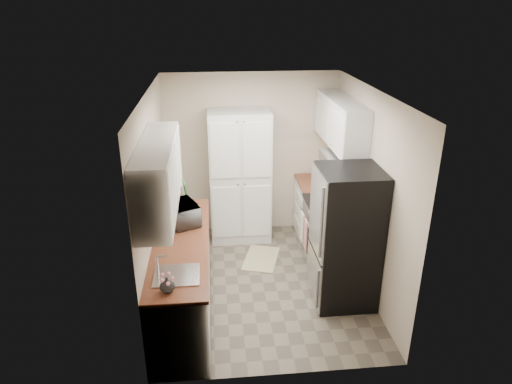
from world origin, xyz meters
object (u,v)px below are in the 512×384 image
Objects in this scene: microwave at (183,213)px; toaster_oven at (326,175)px; electric_range at (330,233)px; refrigerator at (346,237)px; wine_bottle at (173,201)px; pantry_cabinet at (240,177)px.

toaster_oven is (2.07, 1.22, -0.03)m from microwave.
microwave is at bearing -169.36° from electric_range.
refrigerator is at bearing -127.24° from microwave.
refrigerator is 2.20m from wine_bottle.
pantry_cabinet is 1.35m from wine_bottle.
pantry_cabinet is at bearing -159.08° from toaster_oven.
electric_range is at bearing -73.58° from toaster_oven.
wine_bottle is at bearing -0.40° from microwave.
electric_range is 2.41× the size of microwave.
refrigerator is 5.32× the size of wine_bottle.
microwave is (-1.95, -0.37, 0.57)m from electric_range.
wine_bottle is at bearing -133.53° from toaster_oven.
pantry_cabinet reaches higher than toaster_oven.
microwave is at bearing -65.88° from wine_bottle.
pantry_cabinet is 4.27× the size of microwave.
pantry_cabinet is at bearing 141.78° from electric_range.
microwave is 1.47× the size of wine_bottle.
toaster_oven is at bearing 82.45° from electric_range.
toaster_oven is at bearing 22.50° from wine_bottle.
refrigerator is 5.06× the size of toaster_oven.
toaster_oven is at bearing 84.89° from refrigerator.
pantry_cabinet is 1.51m from microwave.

